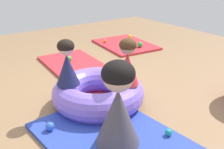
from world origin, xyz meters
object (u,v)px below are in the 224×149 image
(inflatable_cushion, at_px, (98,93))
(play_ball_orange, at_px, (105,41))
(adult_seated, at_px, (118,105))
(play_ball_green, at_px, (140,45))
(play_ball_pink, at_px, (134,47))
(play_ball_green_second, at_px, (69,59))
(child_in_navy, at_px, (67,63))
(play_ball_yellow, at_px, (130,37))
(play_ball_teal, at_px, (168,132))
(play_ball_blue, at_px, (50,126))
(play_ball_red, at_px, (115,82))
(child_in_red, at_px, (127,62))

(inflatable_cushion, bearing_deg, play_ball_orange, 144.21)
(adult_seated, height_order, play_ball_green, adult_seated)
(inflatable_cushion, height_order, play_ball_pink, inflatable_cushion)
(adult_seated, height_order, play_ball_orange, adult_seated)
(play_ball_green, bearing_deg, play_ball_orange, -150.66)
(play_ball_orange, relative_size, play_ball_green_second, 0.76)
(play_ball_green, bearing_deg, child_in_navy, -59.70)
(adult_seated, distance_m, play_ball_pink, 2.92)
(play_ball_pink, bearing_deg, inflatable_cushion, -51.07)
(play_ball_yellow, bearing_deg, play_ball_green, -21.29)
(adult_seated, height_order, play_ball_teal, adult_seated)
(child_in_navy, distance_m, play_ball_green, 2.59)
(child_in_navy, height_order, play_ball_orange, child_in_navy)
(child_in_navy, height_order, adult_seated, adult_seated)
(adult_seated, distance_m, play_ball_green_second, 2.33)
(inflatable_cushion, height_order, play_ball_blue, inflatable_cushion)
(play_ball_red, xyz_separation_m, play_ball_green_second, (-1.21, -0.08, 0.01))
(inflatable_cushion, xyz_separation_m, play_ball_orange, (-2.07, 1.49, -0.09))
(child_in_red, bearing_deg, adult_seated, -60.55)
(play_ball_green, xyz_separation_m, play_ball_green_second, (-0.09, -1.52, -0.01))
(play_ball_orange, height_order, play_ball_green_second, play_ball_green_second)
(play_ball_yellow, height_order, play_ball_blue, same)
(play_ball_green, bearing_deg, child_in_red, -45.06)
(inflatable_cushion, relative_size, child_in_red, 2.09)
(play_ball_green, xyz_separation_m, play_ball_red, (1.12, -1.43, -0.02))
(inflatable_cushion, relative_size, play_ball_red, 16.55)
(inflatable_cushion, xyz_separation_m, adult_seated, (0.74, -0.27, 0.27))
(adult_seated, xyz_separation_m, play_ball_yellow, (-2.74, 2.38, -0.34))
(play_ball_green, height_order, play_ball_teal, play_ball_green)
(child_in_red, relative_size, play_ball_blue, 5.83)
(play_ball_red, bearing_deg, adult_seated, -34.94)
(play_ball_teal, bearing_deg, adult_seated, -114.77)
(child_in_red, distance_m, play_ball_green, 2.39)
(play_ball_red, bearing_deg, play_ball_orange, 149.71)
(child_in_navy, distance_m, play_ball_pink, 2.45)
(adult_seated, xyz_separation_m, play_ball_orange, (-2.81, 1.76, -0.35))
(play_ball_pink, bearing_deg, play_ball_yellow, 146.96)
(play_ball_orange, relative_size, play_ball_yellow, 0.75)
(play_ball_red, xyz_separation_m, play_ball_blue, (0.48, -1.14, 0.01))
(play_ball_orange, bearing_deg, play_ball_teal, -23.41)
(play_ball_green_second, bearing_deg, play_ball_orange, 117.59)
(inflatable_cushion, bearing_deg, play_ball_pink, 128.93)
(play_ball_green, bearing_deg, play_ball_blue, -58.12)
(play_ball_blue, bearing_deg, inflatable_cushion, 106.83)
(child_in_navy, bearing_deg, play_ball_blue, 1.13)
(play_ball_green, distance_m, play_ball_orange, 0.78)
(play_ball_red, distance_m, play_ball_teal, 1.25)
(play_ball_blue, distance_m, play_ball_pink, 2.89)
(adult_seated, relative_size, play_ball_blue, 8.96)
(adult_seated, xyz_separation_m, play_ball_teal, (0.21, 0.45, -0.35))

